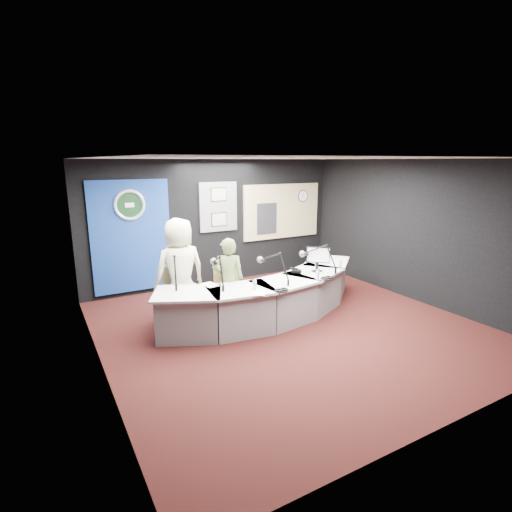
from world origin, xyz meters
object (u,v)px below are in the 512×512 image
broadcast_desk (270,297)px  person_woman (228,281)px  armchair_right (229,295)px  person_man (180,270)px  armchair_left (181,295)px

broadcast_desk → person_woman: (-0.74, 0.17, 0.37)m
person_woman → broadcast_desk: bearing=-168.2°
broadcast_desk → person_woman: bearing=167.0°
broadcast_desk → armchair_right: (-0.74, 0.17, 0.11)m
person_man → person_woman: 0.86m
broadcast_desk → armchair_left: 1.58m
armchair_right → person_man: size_ratio=0.53×
armchair_right → person_woman: person_woman is taller
armchair_left → armchair_right: bearing=-42.1°
armchair_left → person_man: 0.45m
armchair_right → person_woman: size_ratio=0.64×
armchair_left → person_man: person_man is taller
broadcast_desk → armchair_left: armchair_left is taller
armchair_left → person_man: (0.00, 0.00, 0.45)m
armchair_right → person_man: bearing=166.4°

